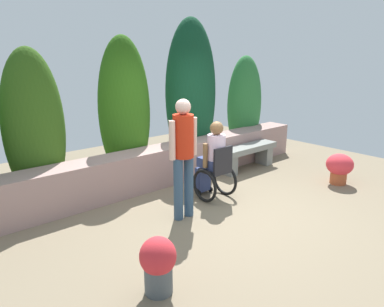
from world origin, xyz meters
TOP-DOWN VIEW (x-y plane):
  - ground_plane at (0.00, 0.00)m, footprint 10.03×10.03m
  - stone_retaining_wall at (0.00, 1.64)m, footprint 7.40×0.53m
  - hedge_backdrop at (-0.14, 2.22)m, footprint 7.09×0.90m
  - stone_bench at (1.98, 1.16)m, footprint 1.50×0.38m
  - person_in_wheelchair at (0.32, 0.49)m, footprint 0.53×0.66m
  - person_standing_companion at (-0.55, 0.23)m, footprint 0.49×0.30m
  - flower_pot_purple_near at (-1.87, -0.96)m, footprint 0.38×0.38m
  - flower_pot_terracotta_by_wall at (2.58, -0.57)m, footprint 0.49×0.49m

SIDE VIEW (x-z plane):
  - ground_plane at x=0.00m, z-range 0.00..0.00m
  - flower_pot_terracotta_by_wall at x=2.58m, z-range 0.04..0.62m
  - flower_pot_purple_near at x=-1.87m, z-range 0.03..0.64m
  - stone_bench at x=1.98m, z-range 0.09..0.60m
  - stone_retaining_wall at x=0.00m, z-range 0.00..0.71m
  - person_in_wheelchair at x=0.32m, z-range -0.04..1.29m
  - person_standing_companion at x=-0.55m, z-range 0.14..1.92m
  - hedge_backdrop at x=-0.14m, z-range -0.21..2.89m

